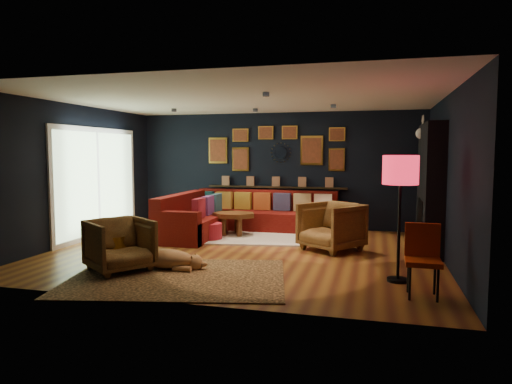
% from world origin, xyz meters
% --- Properties ---
extents(floor, '(6.50, 6.50, 0.00)m').
position_xyz_m(floor, '(0.00, 0.00, 0.00)').
color(floor, '#9C6325').
rests_on(floor, ground).
extents(room_walls, '(6.50, 6.50, 6.50)m').
position_xyz_m(room_walls, '(0.00, 0.00, 1.59)').
color(room_walls, black).
rests_on(room_walls, ground).
extents(sectional, '(3.41, 2.69, 0.86)m').
position_xyz_m(sectional, '(-0.61, 1.81, 0.32)').
color(sectional, maroon).
rests_on(sectional, ground).
extents(ledge, '(3.20, 0.12, 0.04)m').
position_xyz_m(ledge, '(0.00, 2.68, 0.92)').
color(ledge, black).
rests_on(ledge, room_walls).
extents(gallery_wall, '(3.15, 0.04, 1.02)m').
position_xyz_m(gallery_wall, '(-0.01, 2.72, 1.81)').
color(gallery_wall, '#C48A2E').
rests_on(gallery_wall, room_walls).
extents(sunburst_mirror, '(0.47, 0.16, 0.47)m').
position_xyz_m(sunburst_mirror, '(0.10, 2.72, 1.70)').
color(sunburst_mirror, silver).
rests_on(sunburst_mirror, room_walls).
extents(fireplace, '(0.31, 1.60, 2.20)m').
position_xyz_m(fireplace, '(3.09, 0.90, 1.02)').
color(fireplace, black).
rests_on(fireplace, ground).
extents(deer_head, '(0.50, 0.28, 0.45)m').
position_xyz_m(deer_head, '(3.14, 1.40, 2.05)').
color(deer_head, white).
rests_on(deer_head, fireplace).
extents(sliding_door, '(0.06, 2.80, 2.20)m').
position_xyz_m(sliding_door, '(-3.22, 0.60, 1.10)').
color(sliding_door, white).
rests_on(sliding_door, ground).
extents(ceiling_spots, '(3.30, 2.50, 0.06)m').
position_xyz_m(ceiling_spots, '(-0.00, 0.80, 2.56)').
color(ceiling_spots, black).
rests_on(ceiling_spots, room_walls).
extents(shag_rug, '(2.55, 2.02, 0.03)m').
position_xyz_m(shag_rug, '(-0.36, 1.30, 0.02)').
color(shag_rug, white).
rests_on(shag_rug, ground).
extents(leopard_rug, '(3.26, 2.63, 0.02)m').
position_xyz_m(leopard_rug, '(-0.39, -1.80, 0.01)').
color(leopard_rug, '#BD844D').
rests_on(leopard_rug, ground).
extents(coffee_table, '(0.93, 0.72, 0.45)m').
position_xyz_m(coffee_table, '(-0.60, 1.39, 0.39)').
color(coffee_table, '#562E14').
rests_on(coffee_table, shag_rug).
extents(pouf, '(0.46, 0.46, 0.30)m').
position_xyz_m(pouf, '(-0.91, 0.84, 0.18)').
color(pouf, '#A31B29').
rests_on(pouf, shag_rug).
extents(armchair_left, '(1.09, 1.10, 0.84)m').
position_xyz_m(armchair_left, '(-1.34, -1.68, 0.42)').
color(armchair_left, '#BA7D37').
rests_on(armchair_left, ground).
extents(armchair_right, '(1.22, 1.20, 0.92)m').
position_xyz_m(armchair_right, '(1.46, 0.53, 0.46)').
color(armchair_right, '#BA7D37').
rests_on(armchair_right, ground).
extents(gold_stool, '(0.37, 0.37, 0.47)m').
position_xyz_m(gold_stool, '(-1.56, -1.44, 0.23)').
color(gold_stool, '#C48A2E').
rests_on(gold_stool, ground).
extents(orange_chair, '(0.41, 0.41, 0.86)m').
position_xyz_m(orange_chair, '(2.75, -1.75, 0.51)').
color(orange_chair, black).
rests_on(orange_chair, ground).
extents(floor_lamp, '(0.46, 0.46, 1.67)m').
position_xyz_m(floor_lamp, '(2.50, -1.20, 1.41)').
color(floor_lamp, black).
rests_on(floor_lamp, ground).
extents(dog, '(1.26, 0.65, 0.39)m').
position_xyz_m(dog, '(-0.78, -1.40, 0.21)').
color(dog, '#AC7F4A').
rests_on(dog, leopard_rug).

